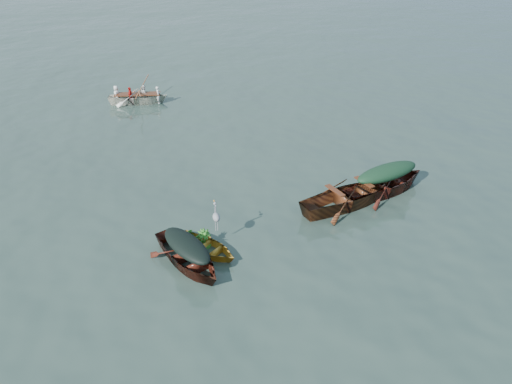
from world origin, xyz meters
TOP-DOWN VIEW (x-y plane):
  - ground at (0.00, 0.00)m, footprint 140.00×140.00m
  - yellow_dinghy at (-1.91, -0.89)m, footprint 2.56×2.75m
  - dark_covered_boat at (-2.51, -1.36)m, footprint 2.90×4.13m
  - green_tarp_boat at (4.84, 1.19)m, footprint 5.11×2.96m
  - open_wooden_boat at (3.22, 0.65)m, footprint 5.36×2.93m
  - rowed_boat at (-3.52, 13.11)m, footprint 4.41×1.91m
  - dark_tarp_cover at (-2.51, -1.36)m, footprint 1.60×2.27m
  - green_tarp_cover at (4.84, 1.19)m, footprint 2.81×1.63m
  - thwart_benches at (3.22, 0.65)m, footprint 2.73×1.62m
  - heron at (-1.52, -0.50)m, footprint 0.47×0.49m
  - dinghy_weeds at (-2.25, -0.45)m, footprint 1.11×1.14m
  - rowers at (-3.52, 13.11)m, footprint 3.13×1.59m
  - oars at (-3.52, 13.11)m, footprint 0.98×2.66m

SIDE VIEW (x-z plane):
  - ground at x=0.00m, z-range 0.00..0.00m
  - yellow_dinghy at x=-1.91m, z-range -0.34..0.34m
  - dark_covered_boat at x=-2.51m, z-range -0.49..0.49m
  - green_tarp_boat at x=4.84m, z-range -0.59..0.59m
  - open_wooden_boat at x=3.22m, z-range -0.62..0.62m
  - rowed_boat at x=-3.52m, z-range -0.51..0.51m
  - oars at x=-3.52m, z-range 0.51..0.57m
  - dinghy_weeds at x=-2.25m, z-range 0.34..0.94m
  - thwart_benches at x=3.22m, z-range 0.62..0.66m
  - dark_tarp_cover at x=-2.51m, z-range 0.49..0.89m
  - heron at x=-1.52m, z-range 0.34..1.26m
  - green_tarp_cover at x=4.84m, z-range 0.59..1.11m
  - rowers at x=-3.52m, z-range 0.51..1.27m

